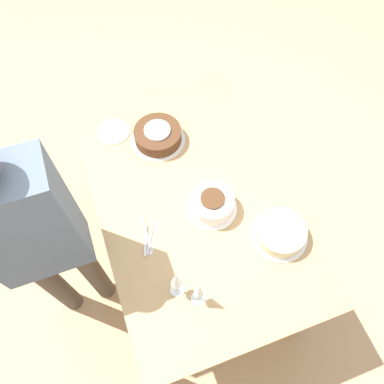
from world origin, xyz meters
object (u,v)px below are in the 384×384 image
at_px(cake_front_chocolate, 158,135).
at_px(wine_glass_near, 199,291).
at_px(wine_glass_far, 176,280).
at_px(person_cutting, 36,238).
at_px(cake_center_white, 212,203).
at_px(cake_back_decorated, 280,233).

distance_m(cake_front_chocolate, wine_glass_near, 0.94).
relative_size(wine_glass_far, person_cutting, 0.14).
height_order(cake_center_white, person_cutting, person_cutting).
bearing_deg(cake_back_decorated, cake_front_chocolate, -153.52).
distance_m(cake_front_chocolate, person_cutting, 0.87).
relative_size(cake_center_white, cake_front_chocolate, 0.85).
height_order(cake_front_chocolate, person_cutting, person_cutting).
bearing_deg(wine_glass_near, cake_back_decorated, 107.71).
bearing_deg(cake_back_decorated, wine_glass_far, -81.57).
bearing_deg(wine_glass_near, person_cutting, -126.06).
bearing_deg(wine_glass_far, cake_front_chocolate, 168.39).
bearing_deg(cake_center_white, wine_glass_near, -28.67).
bearing_deg(cake_center_white, wine_glass_far, -41.62).
relative_size(cake_back_decorated, wine_glass_far, 1.19).
xyz_separation_m(cake_back_decorated, wine_glass_far, (0.08, -0.56, 0.12)).
bearing_deg(person_cutting, wine_glass_near, -36.24).
distance_m(cake_front_chocolate, wine_glass_far, 0.88).
height_order(cake_back_decorated, wine_glass_far, wine_glass_far).
bearing_deg(wine_glass_far, wine_glass_near, 47.63).
relative_size(cake_front_chocolate, person_cutting, 0.18).
height_order(cake_front_chocolate, wine_glass_near, wine_glass_near).
bearing_deg(cake_front_chocolate, cake_center_white, 13.95).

